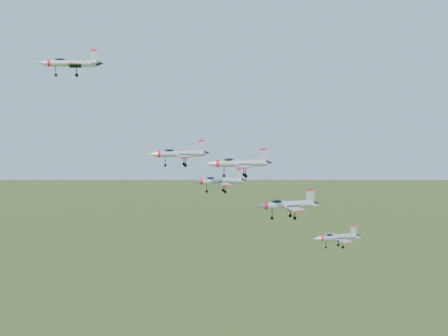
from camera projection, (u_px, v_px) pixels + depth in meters
name	position (u px, v px, depth m)	size (l,w,h in m)	color
jet_lead	(70.00, 63.00, 126.33)	(13.18, 11.06, 3.53)	#B3B7C0
jet_left_high	(179.00, 153.00, 119.36)	(11.99, 10.09, 3.22)	#B3B7C0
jet_right_high	(239.00, 163.00, 102.60)	(11.08, 9.41, 3.01)	#B3B7C0
jet_left_low	(219.00, 181.00, 132.29)	(12.02, 10.11, 3.23)	#B3B7C0
jet_right_low	(286.00, 205.00, 114.06)	(12.79, 10.69, 3.42)	#B3B7C0
jet_trail	(336.00, 237.00, 139.21)	(11.81, 9.80, 3.15)	#B3B7C0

